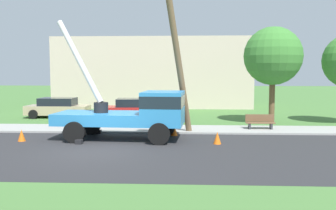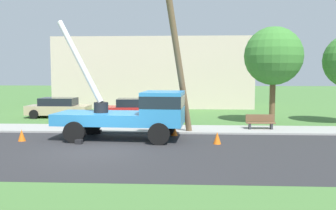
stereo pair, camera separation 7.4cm
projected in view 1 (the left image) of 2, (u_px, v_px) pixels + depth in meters
ground_plane at (135, 117)px, 27.51m from camera, size 120.00×120.00×0.00m
road_asphalt at (96, 151)px, 15.57m from camera, size 80.00×8.88×0.01m
sidewalk_strip at (120, 129)px, 21.35m from camera, size 80.00×2.74×0.10m
utility_truck at (137, 111)px, 18.16m from camera, size 6.74×3.22×5.98m
leaning_utility_pole at (176, 48)px, 18.97m from camera, size 1.92×2.82×8.75m
traffic_cone_ahead at (217, 138)px, 17.11m from camera, size 0.36×0.36×0.56m
traffic_cone_behind at (22, 135)px, 17.80m from camera, size 0.36×0.36×0.56m
traffic_cone_curbside at (174, 130)px, 19.36m from camera, size 0.36×0.36×0.56m
parked_sedan_tan at (58, 108)px, 27.00m from camera, size 4.40×2.02×1.42m
parked_sedan_red at (135, 109)px, 26.16m from camera, size 4.50×2.19×1.42m
park_bench at (260, 122)px, 21.00m from camera, size 1.60×0.45×0.90m
roadside_tree_far at (273, 56)px, 23.45m from camera, size 3.65×3.65×6.11m
lowrise_building_backdrop at (154, 73)px, 35.78m from camera, size 18.00×6.00×6.40m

